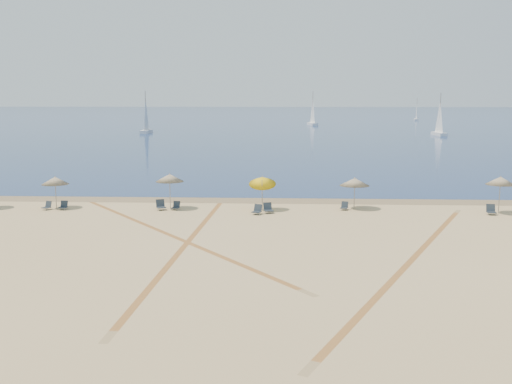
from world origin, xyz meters
TOP-DOWN VIEW (x-y plane):
  - ground at (0.00, 0.00)m, footprint 160.00×160.00m
  - ocean at (0.00, 225.00)m, footprint 500.00×500.00m
  - wet_sand at (0.00, 24.00)m, footprint 500.00×500.00m
  - umbrella_1 at (-14.69, 20.00)m, footprint 1.96×1.96m
  - umbrella_2 at (-6.29, 20.18)m, footprint 2.06×2.06m
  - umbrella_3 at (0.46, 19.87)m, footprint 1.95×2.02m
  - umbrella_4 at (7.14, 20.81)m, footprint 2.18×2.18m
  - umbrella_5 at (17.07, 19.49)m, footprint 2.00×2.00m
  - chair_1 at (-15.11, 19.33)m, footprint 0.70×0.75m
  - chair_2 at (-13.95, 19.41)m, footprint 0.58×0.66m
  - chair_3 at (-6.89, 19.68)m, footprint 0.85×0.90m
  - chair_4 at (-5.78, 19.75)m, footprint 0.60×0.67m
  - chair_5 at (0.16, 18.34)m, footprint 0.77×0.83m
  - chair_6 at (0.90, 18.85)m, footprint 0.77×0.84m
  - chair_7 at (6.38, 20.26)m, footprint 0.65×0.70m
  - chair_8 at (16.38, 18.98)m, footprint 0.66×0.75m
  - sailboat_0 at (-28.55, 109.11)m, footprint 1.58×6.19m
  - sailboat_1 at (46.63, 184.00)m, footprint 1.97×5.20m
  - sailboat_2 at (34.10, 103.91)m, footprint 2.05×5.98m
  - sailboat_3 at (9.83, 146.45)m, footprint 2.88×6.51m
  - tire_tracks at (-0.06, 10.20)m, footprint 52.75×44.52m

SIDE VIEW (x-z plane):
  - ground at x=0.00m, z-range 0.00..0.00m
  - tire_tracks at x=-0.06m, z-range 0.00..0.00m
  - wet_sand at x=0.00m, z-range 0.00..0.00m
  - ocean at x=0.00m, z-range 0.01..0.01m
  - chair_7 at x=6.38m, z-range -0.04..0.56m
  - chair_4 at x=-5.78m, z-range -0.04..0.57m
  - chair_1 at x=-15.11m, z-range -0.04..0.58m
  - chair_2 at x=-13.95m, z-range -0.04..0.59m
  - chair_5 at x=0.16m, z-range -0.04..0.65m
  - chair_8 at x=16.38m, z-range -0.04..0.67m
  - chair_6 at x=0.90m, z-range -0.04..0.67m
  - chair_3 at x=-6.89m, z-range -0.04..0.69m
  - umbrella_4 at x=7.14m, z-range 0.81..3.13m
  - umbrella_1 at x=-14.69m, z-range 0.84..3.22m
  - umbrella_3 at x=0.46m, z-range 0.78..3.53m
  - umbrella_2 at x=-6.29m, z-range 0.96..3.57m
  - sailboat_1 at x=46.63m, z-range -1.49..6.06m
  - umbrella_5 at x=17.07m, z-range 0.98..3.63m
  - sailboat_2 at x=34.10m, z-range -1.73..7.01m
  - sailboat_0 at x=-28.55m, z-range -1.82..7.40m
  - sailboat_3 at x=9.83m, z-range -1.86..7.55m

